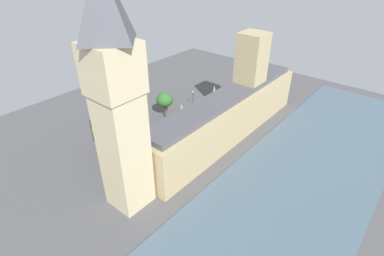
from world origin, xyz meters
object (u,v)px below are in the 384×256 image
at_px(plane_tree_leading, 135,119).
at_px(pedestrian_midblock, 146,167).
at_px(street_lamp_corner, 136,123).
at_px(street_lamp_opposite_hall, 193,95).
at_px(plane_tree_trailing, 165,100).
at_px(plane_tree_kerbside, 102,130).
at_px(car_silver_far_end, 225,100).
at_px(double_decker_bus_near_tower, 155,135).
at_px(car_yellow_cab_under_trees, 200,118).
at_px(parliament_building, 230,110).
at_px(clock_tower, 117,97).
at_px(plane_tree_by_river_gate, 120,123).

bearing_deg(plane_tree_leading, pedestrian_midblock, 146.82).
xyz_separation_m(street_lamp_corner, street_lamp_opposite_hall, (-0.71, -28.40, 0.03)).
distance_m(plane_tree_trailing, plane_tree_kerbside, 27.22).
xyz_separation_m(car_silver_far_end, double_decker_bus_near_tower, (1.02, 37.50, 1.75)).
relative_size(car_yellow_cab_under_trees, plane_tree_leading, 0.48).
height_order(plane_tree_leading, plane_tree_trailing, plane_tree_trailing).
distance_m(plane_tree_kerbside, street_lamp_opposite_hall, 41.19).
bearing_deg(plane_tree_trailing, parliament_building, -167.29).
relative_size(car_silver_far_end, plane_tree_leading, 0.44).
distance_m(plane_tree_leading, plane_tree_kerbside, 11.94).
height_order(car_silver_far_end, plane_tree_kerbside, plane_tree_kerbside).
xyz_separation_m(parliament_building, car_silver_far_end, (14.21, -18.28, -7.76)).
bearing_deg(car_silver_far_end, clock_tower, 101.61).
distance_m(plane_tree_by_river_gate, street_lamp_opposite_hall, 34.86).
xyz_separation_m(parliament_building, pedestrian_midblock, (7.28, 30.69, -7.96)).
xyz_separation_m(clock_tower, plane_tree_by_river_gate, (21.70, -14.71, -20.69)).
bearing_deg(plane_tree_trailing, plane_tree_leading, 96.04).
bearing_deg(plane_tree_by_river_gate, plane_tree_leading, -95.73).
bearing_deg(car_silver_far_end, plane_tree_leading, 77.42).
height_order(parliament_building, plane_tree_kerbside, parliament_building).
height_order(clock_tower, double_decker_bus_near_tower, clock_tower).
distance_m(pedestrian_midblock, plane_tree_kerbside, 17.22).
distance_m(plane_tree_leading, plane_tree_trailing, 15.45).
xyz_separation_m(double_decker_bus_near_tower, plane_tree_by_river_gate, (7.76, 7.08, 4.68)).
height_order(car_yellow_cab_under_trees, street_lamp_opposite_hall, street_lamp_opposite_hall).
height_order(double_decker_bus_near_tower, street_lamp_opposite_hall, street_lamp_opposite_hall).
bearing_deg(car_yellow_cab_under_trees, parliament_building, -5.08).
height_order(car_yellow_cab_under_trees, pedestrian_midblock, car_yellow_cab_under_trees).
xyz_separation_m(pedestrian_midblock, plane_tree_trailing, (16.78, -25.26, 6.25)).
bearing_deg(parliament_building, plane_tree_leading, 42.79).
distance_m(clock_tower, double_decker_bus_near_tower, 36.24).
relative_size(parliament_building, plane_tree_by_river_gate, 6.91).
xyz_separation_m(clock_tower, double_decker_bus_near_tower, (13.94, -21.79, -25.38)).
height_order(car_yellow_cab_under_trees, street_lamp_corner, street_lamp_corner).
distance_m(double_decker_bus_near_tower, street_lamp_opposite_hall, 28.60).
height_order(double_decker_bus_near_tower, plane_tree_by_river_gate, plane_tree_by_river_gate).
relative_size(car_silver_far_end, plane_tree_by_river_gate, 0.41).
bearing_deg(pedestrian_midblock, plane_tree_trailing, 169.60).
xyz_separation_m(car_yellow_cab_under_trees, street_lamp_opposite_hall, (9.66, -7.73, 3.27)).
relative_size(plane_tree_leading, street_lamp_opposite_hall, 1.57).
bearing_deg(plane_tree_trailing, car_silver_far_end, -112.57).
bearing_deg(clock_tower, parliament_building, -91.81).
bearing_deg(plane_tree_leading, car_silver_far_end, -101.90).
bearing_deg(car_silver_far_end, street_lamp_opposite_hall, 49.41).
xyz_separation_m(parliament_building, plane_tree_leading, (22.44, 20.77, -2.36)).
bearing_deg(car_yellow_cab_under_trees, plane_tree_trailing, -153.52).
distance_m(clock_tower, pedestrian_midblock, 29.81).
xyz_separation_m(plane_tree_leading, plane_tree_trailing, (1.62, -15.35, 0.65)).
relative_size(car_silver_far_end, street_lamp_opposite_hall, 0.70).
height_order(clock_tower, plane_tree_kerbside, clock_tower).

